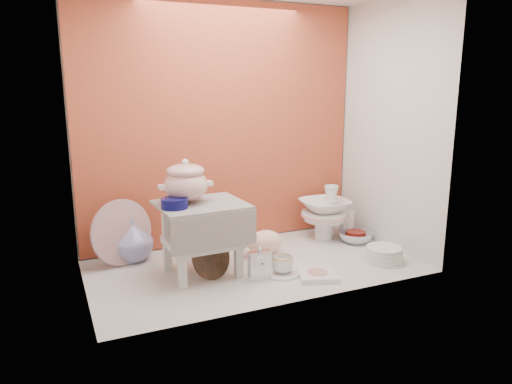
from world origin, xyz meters
TOP-DOWN VIEW (x-y plane):
  - ground at (0.00, 0.00)m, footprint 1.80×1.80m
  - niche_shell at (0.00, 0.18)m, footprint 1.86×1.03m
  - step_stool at (-0.30, 0.01)m, footprint 0.47×0.40m
  - soup_tureen at (-0.36, 0.06)m, footprint 0.35×0.35m
  - cobalt_bowl at (-0.45, -0.03)m, footprint 0.17×0.17m
  - floral_platter at (-0.67, 0.33)m, footprint 0.37×0.21m
  - blue_white_vase at (-0.61, 0.37)m, footprint 0.30×0.30m
  - lacquer_tray at (-0.27, -0.06)m, footprint 0.26×0.18m
  - mantel_clock at (-0.05, -0.19)m, footprint 0.12×0.04m
  - plush_pig at (0.13, 0.14)m, footprint 0.32×0.28m
  - teacup_saucer at (0.08, -0.18)m, footprint 0.23×0.23m
  - gold_rim_teacup at (0.08, -0.18)m, footprint 0.14×0.14m
  - lattice_dish at (0.24, -0.29)m, footprint 0.25×0.25m
  - dinner_plate_stack at (0.71, -0.25)m, footprint 0.29×0.29m
  - crystal_bowl at (0.77, 0.11)m, footprint 0.28×0.28m
  - clear_glass_vase at (0.77, 0.21)m, footprint 0.11×0.11m
  - porcelain_tower at (0.62, 0.26)m, footprint 0.37×0.37m

SIDE VIEW (x-z plane):
  - ground at x=0.00m, z-range 0.00..0.00m
  - teacup_saucer at x=0.08m, z-range 0.00..0.01m
  - lattice_dish at x=0.24m, z-range 0.00..0.03m
  - crystal_bowl at x=0.77m, z-range 0.00..0.07m
  - dinner_plate_stack at x=0.71m, z-range 0.00..0.09m
  - gold_rim_teacup at x=0.08m, z-range 0.01..0.11m
  - plush_pig at x=0.13m, z-range 0.00..0.16m
  - mantel_clock at x=-0.05m, z-range 0.00..0.18m
  - clear_glass_vase at x=0.77m, z-range 0.00..0.18m
  - lacquer_tray at x=-0.27m, z-range 0.00..0.23m
  - blue_white_vase at x=-0.61m, z-range 0.00..0.25m
  - porcelain_tower at x=0.62m, z-range 0.00..0.36m
  - floral_platter at x=-0.67m, z-range 0.00..0.37m
  - step_stool at x=-0.30m, z-range 0.00..0.39m
  - cobalt_bowl at x=-0.45m, z-range 0.39..0.44m
  - soup_tureen at x=-0.36m, z-range 0.39..0.62m
  - niche_shell at x=0.00m, z-range 0.17..1.70m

